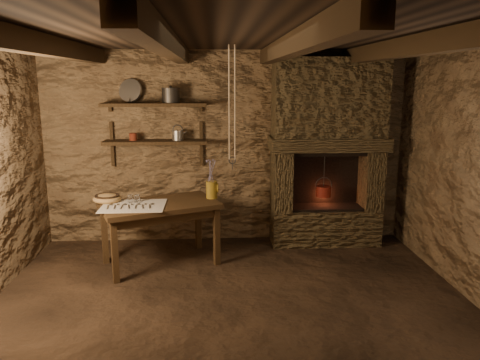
{
  "coord_description": "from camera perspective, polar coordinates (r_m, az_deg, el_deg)",
  "views": [
    {
      "loc": [
        -0.15,
        -3.86,
        2.04
      ],
      "look_at": [
        0.12,
        0.9,
        1.02
      ],
      "focal_mm": 35.0,
      "sensor_mm": 36.0,
      "label": 1
    }
  ],
  "objects": [
    {
      "name": "floor",
      "position": [
        4.37,
        -0.99,
        -15.73
      ],
      "size": [
        4.5,
        4.5,
        0.0
      ],
      "primitive_type": "plane",
      "color": "black",
      "rests_on": "ground"
    },
    {
      "name": "back_wall",
      "position": [
        5.92,
        -1.81,
        3.95
      ],
      "size": [
        4.5,
        0.04,
        2.4
      ],
      "primitive_type": "cube",
      "color": "#4D3724",
      "rests_on": "floor"
    },
    {
      "name": "front_wall",
      "position": [
        2.04,
        1.17,
        -12.12
      ],
      "size": [
        4.5,
        0.04,
        2.4
      ],
      "primitive_type": "cube",
      "color": "#4D3724",
      "rests_on": "floor"
    },
    {
      "name": "ceiling",
      "position": [
        3.88,
        -1.13,
        17.45
      ],
      "size": [
        4.5,
        4.0,
        0.04
      ],
      "primitive_type": "cube",
      "color": "black",
      "rests_on": "back_wall"
    },
    {
      "name": "beam_far_left",
      "position": [
        4.1,
        -23.37,
        14.95
      ],
      "size": [
        0.14,
        3.95,
        0.16
      ],
      "primitive_type": "cube",
      "color": "black",
      "rests_on": "ceiling"
    },
    {
      "name": "beam_mid_left",
      "position": [
        3.88,
        -8.81,
        15.97
      ],
      "size": [
        0.14,
        3.95,
        0.16
      ],
      "primitive_type": "cube",
      "color": "black",
      "rests_on": "ceiling"
    },
    {
      "name": "beam_mid_right",
      "position": [
        3.92,
        6.49,
        16.0
      ],
      "size": [
        0.14,
        3.95,
        0.16
      ],
      "primitive_type": "cube",
      "color": "black",
      "rests_on": "ceiling"
    },
    {
      "name": "beam_far_right",
      "position": [
        4.2,
        20.55,
        15.07
      ],
      "size": [
        0.14,
        3.95,
        0.16
      ],
      "primitive_type": "cube",
      "color": "black",
      "rests_on": "ceiling"
    },
    {
      "name": "shelf_lower",
      "position": [
        5.79,
        -10.24,
        4.58
      ],
      "size": [
        1.25,
        0.3,
        0.04
      ],
      "primitive_type": "cube",
      "color": "black",
      "rests_on": "back_wall"
    },
    {
      "name": "shelf_upper",
      "position": [
        5.75,
        -10.41,
        9.03
      ],
      "size": [
        1.25,
        0.3,
        0.04
      ],
      "primitive_type": "cube",
      "color": "black",
      "rests_on": "back_wall"
    },
    {
      "name": "hearth",
      "position": [
        5.85,
        10.6,
        3.92
      ],
      "size": [
        1.43,
        0.51,
        2.3
      ],
      "color": "#3A2E1D",
      "rests_on": "floor"
    },
    {
      "name": "work_table",
      "position": [
        5.33,
        -9.7,
        -6.18
      ],
      "size": [
        1.42,
        1.13,
        0.71
      ],
      "rotation": [
        0.0,
        0.0,
        0.39
      ],
      "color": "#301F10",
      "rests_on": "floor"
    },
    {
      "name": "linen_cloth",
      "position": [
        5.16,
        -12.86,
        -3.08
      ],
      "size": [
        0.67,
        0.54,
        0.01
      ],
      "primitive_type": "cube",
      "rotation": [
        0.0,
        0.0,
        0.0
      ],
      "color": "beige",
      "rests_on": "work_table"
    },
    {
      "name": "pewter_cutlery_row",
      "position": [
        5.13,
        -12.9,
        -3.04
      ],
      "size": [
        0.56,
        0.22,
        0.01
      ],
      "primitive_type": null,
      "rotation": [
        0.0,
        0.0,
        0.0
      ],
      "color": "gray",
      "rests_on": "linen_cloth"
    },
    {
      "name": "drinking_glasses",
      "position": [
        5.26,
        -12.42,
        -2.22
      ],
      "size": [
        0.22,
        0.06,
        0.09
      ],
      "primitive_type": null,
      "color": "white",
      "rests_on": "linen_cloth"
    },
    {
      "name": "stoneware_jug",
      "position": [
        5.33,
        -3.45,
        -0.19
      ],
      "size": [
        0.15,
        0.14,
        0.45
      ],
      "rotation": [
        0.0,
        0.0,
        -0.14
      ],
      "color": "olive",
      "rests_on": "work_table"
    },
    {
      "name": "wooden_bowl",
      "position": [
        5.39,
        -15.89,
        -2.21
      ],
      "size": [
        0.4,
        0.4,
        0.11
      ],
      "primitive_type": "ellipsoid",
      "rotation": [
        0.0,
        0.0,
        0.34
      ],
      "color": "#A17A45",
      "rests_on": "work_table"
    },
    {
      "name": "iron_stockpot",
      "position": [
        5.72,
        -8.42,
        10.08
      ],
      "size": [
        0.25,
        0.25,
        0.16
      ],
      "primitive_type": "cylinder",
      "rotation": [
        0.0,
        0.0,
        -0.18
      ],
      "color": "#2B2826",
      "rests_on": "shelf_upper"
    },
    {
      "name": "tin_pan",
      "position": [
        5.88,
        -13.21,
        10.57
      ],
      "size": [
        0.31,
        0.2,
        0.28
      ],
      "primitive_type": "cylinder",
      "rotation": [
        1.26,
        0.0,
        -0.29
      ],
      "color": "#9C9B97",
      "rests_on": "shelf_upper"
    },
    {
      "name": "small_kettle",
      "position": [
        5.75,
        -7.6,
        5.43
      ],
      "size": [
        0.21,
        0.18,
        0.19
      ],
      "primitive_type": null,
      "rotation": [
        0.0,
        0.0,
        0.29
      ],
      "color": "#9C9B97",
      "rests_on": "shelf_lower"
    },
    {
      "name": "rusty_tin",
      "position": [
        5.82,
        -12.9,
        5.15
      ],
      "size": [
        0.09,
        0.09,
        0.09
      ],
      "primitive_type": "cylinder",
      "rotation": [
        0.0,
        0.0,
        -0.04
      ],
      "color": "#5A1D12",
      "rests_on": "shelf_lower"
    },
    {
      "name": "red_pot",
      "position": [
        5.9,
        10.14,
        -1.26
      ],
      "size": [
        0.21,
        0.21,
        0.54
      ],
      "rotation": [
        0.0,
        0.0,
        0.13
      ],
      "color": "maroon",
      "rests_on": "hearth"
    },
    {
      "name": "hanging_ropes",
      "position": [
        4.92,
        -0.97,
        9.32
      ],
      "size": [
        0.08,
        0.08,
        1.2
      ],
      "primitive_type": null,
      "color": "beige",
      "rests_on": "ceiling"
    }
  ]
}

